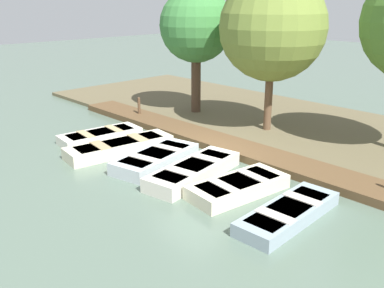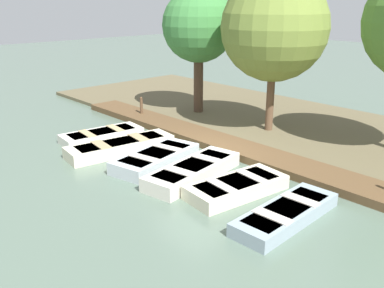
{
  "view_description": "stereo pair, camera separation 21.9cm",
  "coord_description": "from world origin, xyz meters",
  "px_view_note": "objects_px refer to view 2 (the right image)",
  "views": [
    {
      "loc": [
        8.95,
        9.06,
        4.85
      ],
      "look_at": [
        0.47,
        0.19,
        0.65
      ],
      "focal_mm": 40.0,
      "sensor_mm": 36.0,
      "label": 1
    },
    {
      "loc": [
        8.79,
        9.21,
        4.85
      ],
      "look_at": [
        0.47,
        0.19,
        0.65
      ],
      "focal_mm": 40.0,
      "sensor_mm": 36.0,
      "label": 2
    }
  ],
  "objects_px": {
    "rowboat_3": "(193,171)",
    "park_tree_far_left": "(199,26)",
    "rowboat_1": "(121,146)",
    "rowboat_2": "(156,158)",
    "mooring_post_near": "(141,108)",
    "rowboat_5": "(286,214)",
    "rowboat_4": "(237,187)",
    "park_tree_left": "(275,28)",
    "rowboat_0": "(102,135)"
  },
  "relations": [
    {
      "from": "rowboat_3",
      "to": "park_tree_far_left",
      "type": "relative_size",
      "value": 0.64
    },
    {
      "from": "rowboat_1",
      "to": "rowboat_2",
      "type": "xyz_separation_m",
      "value": [
        -0.17,
        1.66,
        0.0
      ]
    },
    {
      "from": "mooring_post_near",
      "to": "park_tree_far_left",
      "type": "height_order",
      "value": "park_tree_far_left"
    },
    {
      "from": "rowboat_5",
      "to": "rowboat_4",
      "type": "bearing_deg",
      "value": -100.24
    },
    {
      "from": "mooring_post_near",
      "to": "park_tree_left",
      "type": "distance_m",
      "value": 6.4
    },
    {
      "from": "rowboat_4",
      "to": "park_tree_left",
      "type": "relative_size",
      "value": 0.49
    },
    {
      "from": "rowboat_2",
      "to": "rowboat_3",
      "type": "height_order",
      "value": "rowboat_3"
    },
    {
      "from": "rowboat_2",
      "to": "rowboat_3",
      "type": "bearing_deg",
      "value": 83.33
    },
    {
      "from": "mooring_post_near",
      "to": "rowboat_2",
      "type": "bearing_deg",
      "value": 58.26
    },
    {
      "from": "rowboat_2",
      "to": "rowboat_1",
      "type": "bearing_deg",
      "value": -96.27
    },
    {
      "from": "rowboat_5",
      "to": "mooring_post_near",
      "type": "xyz_separation_m",
      "value": [
        -2.78,
        -9.34,
        0.3
      ]
    },
    {
      "from": "rowboat_3",
      "to": "park_tree_left",
      "type": "xyz_separation_m",
      "value": [
        -4.95,
        -1.15,
        3.66
      ]
    },
    {
      "from": "park_tree_left",
      "to": "rowboat_2",
      "type": "bearing_deg",
      "value": -4.12
    },
    {
      "from": "rowboat_2",
      "to": "park_tree_left",
      "type": "relative_size",
      "value": 0.54
    },
    {
      "from": "rowboat_2",
      "to": "mooring_post_near",
      "type": "xyz_separation_m",
      "value": [
        -2.82,
        -4.55,
        0.27
      ]
    },
    {
      "from": "rowboat_0",
      "to": "park_tree_left",
      "type": "distance_m",
      "value": 7.2
    },
    {
      "from": "rowboat_2",
      "to": "rowboat_5",
      "type": "relative_size",
      "value": 1.01
    },
    {
      "from": "rowboat_2",
      "to": "mooring_post_near",
      "type": "relative_size",
      "value": 3.31
    },
    {
      "from": "rowboat_4",
      "to": "mooring_post_near",
      "type": "distance_m",
      "value": 8.04
    },
    {
      "from": "mooring_post_near",
      "to": "rowboat_1",
      "type": "bearing_deg",
      "value": 44.05
    },
    {
      "from": "rowboat_0",
      "to": "park_tree_far_left",
      "type": "xyz_separation_m",
      "value": [
        -4.95,
        -0.17,
        3.58
      ]
    },
    {
      "from": "rowboat_3",
      "to": "rowboat_4",
      "type": "bearing_deg",
      "value": 84.7
    },
    {
      "from": "park_tree_far_left",
      "to": "park_tree_left",
      "type": "height_order",
      "value": "park_tree_left"
    },
    {
      "from": "rowboat_4",
      "to": "mooring_post_near",
      "type": "height_order",
      "value": "mooring_post_near"
    },
    {
      "from": "mooring_post_near",
      "to": "rowboat_0",
      "type": "bearing_deg",
      "value": 25.71
    },
    {
      "from": "rowboat_5",
      "to": "rowboat_1",
      "type": "bearing_deg",
      "value": -90.69
    },
    {
      "from": "rowboat_1",
      "to": "rowboat_3",
      "type": "xyz_separation_m",
      "value": [
        -0.32,
        3.18,
        0.01
      ]
    },
    {
      "from": "rowboat_0",
      "to": "rowboat_4",
      "type": "bearing_deg",
      "value": 97.74
    },
    {
      "from": "rowboat_2",
      "to": "park_tree_left",
      "type": "height_order",
      "value": "park_tree_left"
    },
    {
      "from": "rowboat_1",
      "to": "park_tree_far_left",
      "type": "distance_m",
      "value": 6.53
    },
    {
      "from": "rowboat_2",
      "to": "rowboat_3",
      "type": "relative_size",
      "value": 0.92
    },
    {
      "from": "rowboat_1",
      "to": "park_tree_left",
      "type": "distance_m",
      "value": 6.73
    },
    {
      "from": "rowboat_4",
      "to": "rowboat_0",
      "type": "bearing_deg",
      "value": -81.39
    },
    {
      "from": "rowboat_0",
      "to": "park_tree_left",
      "type": "relative_size",
      "value": 0.52
    },
    {
      "from": "rowboat_5",
      "to": "park_tree_far_left",
      "type": "relative_size",
      "value": 0.58
    },
    {
      "from": "rowboat_0",
      "to": "mooring_post_near",
      "type": "bearing_deg",
      "value": -148.27
    },
    {
      "from": "rowboat_2",
      "to": "park_tree_left",
      "type": "bearing_deg",
      "value": 163.68
    },
    {
      "from": "rowboat_2",
      "to": "park_tree_far_left",
      "type": "height_order",
      "value": "park_tree_far_left"
    },
    {
      "from": "rowboat_2",
      "to": "rowboat_3",
      "type": "distance_m",
      "value": 1.53
    },
    {
      "from": "rowboat_3",
      "to": "rowboat_4",
      "type": "xyz_separation_m",
      "value": [
        -0.12,
        1.54,
        -0.02
      ]
    },
    {
      "from": "park_tree_left",
      "to": "rowboat_0",
      "type": "bearing_deg",
      "value": -35.69
    },
    {
      "from": "rowboat_5",
      "to": "rowboat_0",
      "type": "bearing_deg",
      "value": -92.84
    },
    {
      "from": "rowboat_2",
      "to": "park_tree_far_left",
      "type": "relative_size",
      "value": 0.59
    },
    {
      "from": "rowboat_0",
      "to": "rowboat_3",
      "type": "relative_size",
      "value": 0.88
    },
    {
      "from": "rowboat_1",
      "to": "rowboat_4",
      "type": "bearing_deg",
      "value": 102.91
    },
    {
      "from": "rowboat_0",
      "to": "park_tree_far_left",
      "type": "relative_size",
      "value": 0.56
    },
    {
      "from": "rowboat_2",
      "to": "mooring_post_near",
      "type": "distance_m",
      "value": 5.36
    },
    {
      "from": "rowboat_4",
      "to": "mooring_post_near",
      "type": "relative_size",
      "value": 3.02
    },
    {
      "from": "rowboat_0",
      "to": "rowboat_4",
      "type": "distance_m",
      "value": 6.3
    },
    {
      "from": "rowboat_3",
      "to": "park_tree_far_left",
      "type": "height_order",
      "value": "park_tree_far_left"
    }
  ]
}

